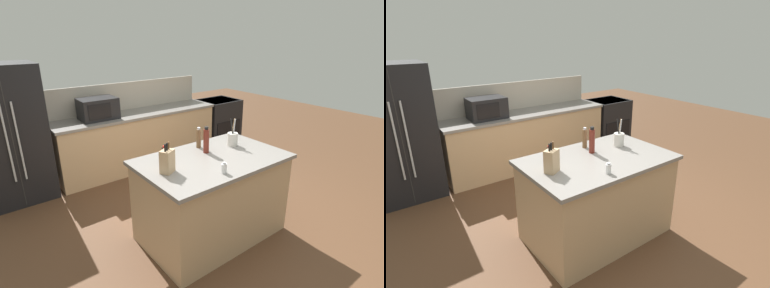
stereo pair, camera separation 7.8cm
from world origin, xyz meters
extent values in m
plane|color=brown|center=(0.00, 0.00, 0.00)|extent=(14.00, 14.00, 0.00)
cube|color=tan|center=(0.30, 2.20, 0.45)|extent=(2.73, 0.62, 0.90)
cube|color=gray|center=(0.30, 2.20, 0.92)|extent=(2.77, 0.66, 0.04)
cube|color=#B2A899|center=(0.30, 2.52, 1.17)|extent=(2.73, 0.03, 0.46)
cube|color=tan|center=(0.00, 0.00, 0.45)|extent=(1.50, 0.92, 0.90)
cube|color=gray|center=(0.00, 0.00, 0.92)|extent=(1.56, 0.98, 0.04)
cube|color=black|center=(-1.56, 2.25, 0.91)|extent=(0.87, 0.72, 1.82)
cube|color=#2D2D2D|center=(-1.56, 1.89, 0.91)|extent=(0.01, 0.00, 1.73)
cylinder|color=#ADB2B7|center=(-1.62, 1.87, 0.91)|extent=(0.02, 0.02, 1.00)
cylinder|color=#ADB2B7|center=(-1.50, 1.87, 0.91)|extent=(0.02, 0.02, 1.00)
cube|color=black|center=(2.10, 2.20, 0.46)|extent=(0.76, 0.64, 0.92)
cube|color=black|center=(2.10, 1.88, 0.35)|extent=(0.61, 0.01, 0.41)
cube|color=black|center=(2.10, 2.20, 0.91)|extent=(0.68, 0.58, 0.02)
cube|color=black|center=(-0.35, 2.20, 1.10)|extent=(0.54, 0.38, 0.32)
cube|color=black|center=(-0.40, 2.01, 1.10)|extent=(0.34, 0.01, 0.22)
cube|color=tan|center=(-0.56, -0.01, 1.05)|extent=(0.16, 0.15, 0.22)
cylinder|color=black|center=(-0.59, -0.02, 1.20)|extent=(0.02, 0.02, 0.07)
cylinder|color=black|center=(-0.56, -0.01, 1.20)|extent=(0.02, 0.02, 0.07)
cylinder|color=brown|center=(-0.54, 0.01, 1.20)|extent=(0.02, 0.02, 0.07)
cylinder|color=beige|center=(0.42, 0.13, 1.02)|extent=(0.12, 0.12, 0.15)
cylinder|color=olive|center=(0.44, 0.14, 1.17)|extent=(0.01, 0.05, 0.18)
cylinder|color=black|center=(0.41, 0.14, 1.17)|extent=(0.01, 0.05, 0.18)
cylinder|color=#B2B2B7|center=(0.43, 0.12, 1.17)|extent=(0.01, 0.03, 0.18)
cylinder|color=#567038|center=(0.52, 0.26, 0.98)|extent=(0.05, 0.05, 0.08)
cylinder|color=black|center=(0.52, 0.26, 1.03)|extent=(0.03, 0.03, 0.02)
cylinder|color=black|center=(-0.45, 0.22, 1.02)|extent=(0.05, 0.05, 0.15)
cylinder|color=#B22319|center=(-0.45, 0.22, 1.10)|extent=(0.03, 0.03, 0.02)
cylinder|color=silver|center=(-0.16, -0.34, 0.99)|extent=(0.05, 0.05, 0.09)
cylinder|color=#B2B2B7|center=(-0.16, -0.34, 1.04)|extent=(0.03, 0.03, 0.02)
cylinder|color=brown|center=(0.08, 0.32, 1.05)|extent=(0.05, 0.05, 0.21)
cylinder|color=#B2B2B7|center=(0.08, 0.32, 1.16)|extent=(0.04, 0.04, 0.03)
cylinder|color=maroon|center=(0.04, 0.15, 1.07)|extent=(0.06, 0.06, 0.26)
cylinder|color=black|center=(0.04, 0.15, 1.22)|extent=(0.04, 0.04, 0.03)
camera|label=1|loc=(-1.93, -2.15, 2.15)|focal=28.00mm
camera|label=2|loc=(-1.87, -2.19, 2.15)|focal=28.00mm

